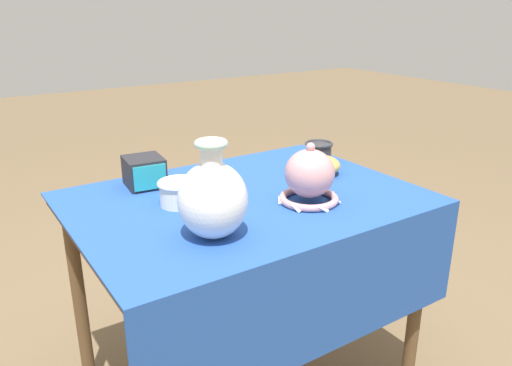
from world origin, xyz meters
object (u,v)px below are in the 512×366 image
at_px(mosaic_tile_box, 144,172).
at_px(cup_wide_ivory, 180,192).
at_px(cup_wide_charcoal, 319,151).
at_px(vase_tall_bulbous, 213,198).
at_px(vase_dome_bell, 309,178).
at_px(bowl_shallow_ochre, 320,165).

bearing_deg(mosaic_tile_box, cup_wide_ivory, -77.03).
bearing_deg(cup_wide_charcoal, vase_tall_bulbous, -151.33).
bearing_deg(vase_dome_bell, cup_wide_charcoal, 46.01).
xyz_separation_m(bowl_shallow_ochre, cup_wide_ivory, (-0.53, 0.01, 0.01)).
relative_size(mosaic_tile_box, bowl_shallow_ochre, 1.02).
relative_size(bowl_shallow_ochre, cup_wide_ivory, 1.07).
distance_m(vase_tall_bulbous, mosaic_tile_box, 0.46).
bearing_deg(bowl_shallow_ochre, cup_wide_charcoal, 52.06).
bearing_deg(vase_dome_bell, bowl_shallow_ochre, 42.66).
distance_m(vase_dome_bell, mosaic_tile_box, 0.54).
xyz_separation_m(vase_tall_bulbous, cup_wide_charcoal, (0.64, 0.35, -0.06)).
relative_size(vase_dome_bell, cup_wide_charcoal, 1.83).
xyz_separation_m(mosaic_tile_box, cup_wide_ivory, (0.03, -0.21, -0.01)).
bearing_deg(bowl_shallow_ochre, mosaic_tile_box, 158.16).
distance_m(mosaic_tile_box, cup_wide_ivory, 0.21).
relative_size(mosaic_tile_box, cup_wide_charcoal, 1.34).
bearing_deg(vase_tall_bulbous, cup_wide_ivory, 85.03).
bearing_deg(cup_wide_ivory, mosaic_tile_box, 97.07).
distance_m(bowl_shallow_ochre, cup_wide_charcoal, 0.15).
height_order(vase_tall_bulbous, bowl_shallow_ochre, vase_tall_bulbous).
distance_m(mosaic_tile_box, bowl_shallow_ochre, 0.60).
xyz_separation_m(mosaic_tile_box, bowl_shallow_ochre, (0.56, -0.22, -0.01)).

